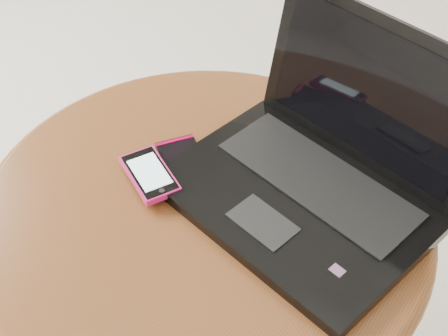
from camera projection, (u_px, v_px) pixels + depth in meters
The scene contains 4 objects.
table at pixel (205, 252), 1.00m from camera, with size 0.66×0.66×0.52m.
laptop at pixel (317, 170), 0.91m from camera, with size 0.42×0.37×0.24m.
phone_black at pixel (185, 165), 0.97m from camera, with size 0.13×0.12×0.01m.
phone_pink at pixel (150, 175), 0.94m from camera, with size 0.12×0.10×0.01m.
Camera 1 is at (0.29, -0.55, 1.21)m, focal length 51.95 mm.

